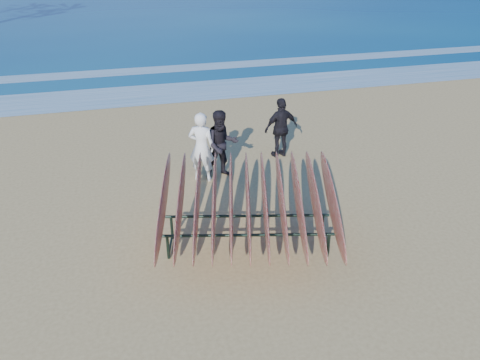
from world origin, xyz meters
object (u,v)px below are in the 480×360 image
at_px(surfboard_rack, 248,203).
at_px(person_dark_a, 222,145).
at_px(person_dark_b, 281,128).
at_px(person_white, 202,147).

relative_size(surfboard_rack, person_dark_a, 2.21).
distance_m(surfboard_rack, person_dark_b, 4.27).
height_order(surfboard_rack, person_dark_a, person_dark_a).
relative_size(surfboard_rack, person_dark_b, 2.32).
height_order(person_white, person_dark_a, person_white).
bearing_deg(person_white, person_dark_a, -150.43).
xyz_separation_m(person_dark_a, person_dark_b, (1.78, 0.77, -0.04)).
height_order(person_dark_a, person_dark_b, person_dark_a).
distance_m(person_white, person_dark_a, 0.50).
bearing_deg(person_dark_a, surfboard_rack, -97.22).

